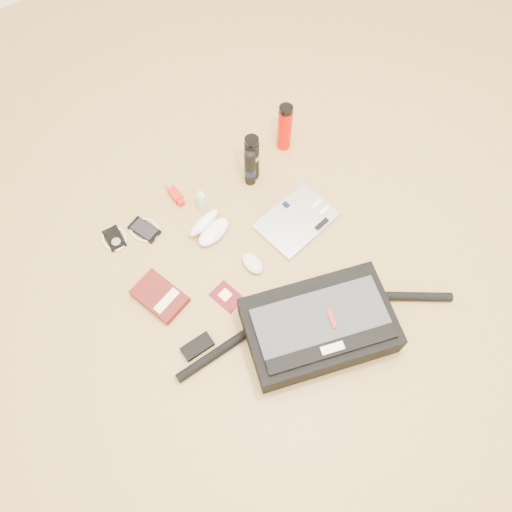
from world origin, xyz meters
name	(u,v)px	position (x,y,z in m)	size (l,w,h in m)	color
ground	(265,275)	(0.00, 0.00, 0.00)	(4.00, 4.00, 0.00)	#A27D43
messenger_bag	(318,326)	(0.03, -0.29, 0.07)	(1.00, 0.44, 0.14)	black
laptop	(297,220)	(0.24, 0.13, 0.01)	(0.33, 0.26, 0.03)	#B7B7B9
book	(160,296)	(-0.38, 0.14, 0.02)	(0.18, 0.22, 0.04)	#4B110E
passport	(227,297)	(-0.17, 0.01, 0.00)	(0.11, 0.13, 0.01)	#520913
mouse	(252,263)	(-0.02, 0.06, 0.02)	(0.07, 0.11, 0.03)	silver
sunglasses_case	(209,227)	(-0.08, 0.28, 0.03)	(0.18, 0.17, 0.09)	white
ipod	(114,238)	(-0.41, 0.46, 0.01)	(0.10, 0.11, 0.01)	black
phone	(144,230)	(-0.29, 0.43, 0.01)	(0.13, 0.14, 0.01)	black
inhaler	(175,194)	(-0.11, 0.50, 0.02)	(0.04, 0.12, 0.03)	#B61B0E
spray_bottle	(202,201)	(-0.04, 0.39, 0.05)	(0.04, 0.04, 0.11)	#B4DDEC
aerosol_can	(250,167)	(0.19, 0.39, 0.10)	(0.06, 0.06, 0.20)	black
thermos_black	(252,158)	(0.21, 0.42, 0.12)	(0.06, 0.06, 0.23)	black
thermos_red	(285,128)	(0.41, 0.47, 0.11)	(0.08, 0.08, 0.23)	red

